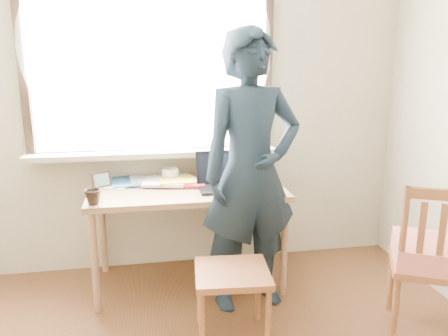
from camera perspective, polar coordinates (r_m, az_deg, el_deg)
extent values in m
cube|color=#B8AF94|center=(3.36, -5.91, 8.55)|extent=(3.50, 0.02, 2.60)
cube|color=white|center=(3.32, -9.55, 13.57)|extent=(1.70, 0.01, 1.30)
cube|color=black|center=(3.37, -9.10, 1.95)|extent=(1.82, 0.06, 0.06)
cube|color=black|center=(3.41, -24.88, 12.53)|extent=(0.06, 0.06, 1.30)
cube|color=black|center=(3.44, 5.72, 13.68)|extent=(0.06, 0.06, 1.30)
cube|color=#B8AF94|center=(3.30, -9.08, 1.88)|extent=(1.85, 0.20, 0.04)
cube|color=white|center=(3.25, -9.60, 15.34)|extent=(1.95, 0.02, 1.65)
cube|color=#8C6646|center=(3.11, -4.77, -2.96)|extent=(1.36, 0.68, 0.04)
cylinder|color=#8C6646|center=(2.97, -16.51, -11.80)|extent=(0.05, 0.05, 0.69)
cylinder|color=#8C6646|center=(3.50, -15.54, -7.77)|extent=(0.05, 0.05, 0.69)
cylinder|color=#8C6646|center=(3.09, 7.85, -10.36)|extent=(0.05, 0.05, 0.69)
cylinder|color=#8C6646|center=(3.60, 4.99, -6.71)|extent=(0.05, 0.05, 0.69)
cube|color=black|center=(3.05, 0.10, -2.63)|extent=(0.37, 0.27, 0.02)
cube|color=black|center=(3.14, -0.39, 0.08)|extent=(0.36, 0.09, 0.24)
cube|color=black|center=(3.14, -0.39, 0.08)|extent=(0.32, 0.07, 0.20)
cube|color=black|center=(3.04, 0.14, -2.63)|extent=(0.32, 0.16, 0.00)
imported|color=white|center=(3.28, -7.00, -0.88)|extent=(0.15, 0.15, 0.10)
imported|color=black|center=(2.84, -16.73, -3.66)|extent=(0.11, 0.11, 0.10)
ellipsoid|color=black|center=(3.08, 4.01, -2.40)|extent=(0.09, 0.06, 0.03)
cube|color=white|center=(3.25, -13.59, -2.12)|extent=(0.26, 0.28, 0.01)
cube|color=white|center=(3.37, -4.87, -1.17)|extent=(0.28, 0.33, 0.01)
cube|color=gold|center=(3.30, -8.06, -1.40)|extent=(0.31, 0.27, 0.02)
cube|color=gold|center=(3.21, -11.98, -1.95)|extent=(0.36, 0.32, 0.01)
cube|color=maroon|center=(3.22, -8.67, -1.78)|extent=(0.28, 0.30, 0.01)
cube|color=gold|center=(3.35, -5.83, -0.91)|extent=(0.24, 0.30, 0.01)
cube|color=gold|center=(3.35, -12.67, -1.07)|extent=(0.23, 0.31, 0.02)
imported|color=white|center=(3.31, -12.17, -1.58)|extent=(0.24, 0.30, 0.03)
imported|color=white|center=(3.37, 2.17, -1.07)|extent=(0.30, 0.31, 0.02)
cube|color=black|center=(3.19, -15.76, -1.62)|extent=(0.13, 0.09, 0.11)
cube|color=#3F6B2F|center=(3.19, -15.76, -1.62)|extent=(0.10, 0.06, 0.08)
cube|color=brown|center=(2.58, 1.07, -13.58)|extent=(0.46, 0.44, 0.04)
cylinder|color=brown|center=(2.53, -2.88, -19.89)|extent=(0.03, 0.03, 0.39)
cylinder|color=brown|center=(2.82, -3.18, -16.02)|extent=(0.03, 0.03, 0.39)
cylinder|color=brown|center=(2.56, 5.79, -19.41)|extent=(0.03, 0.03, 0.39)
cylinder|color=brown|center=(2.85, 4.45, -15.68)|extent=(0.03, 0.03, 0.39)
cube|color=brown|center=(2.90, 25.37, -11.42)|extent=(0.58, 0.57, 0.04)
cylinder|color=brown|center=(3.13, 20.95, -13.67)|extent=(0.04, 0.04, 0.41)
cylinder|color=brown|center=(2.81, 21.45, -16.94)|extent=(0.04, 0.04, 0.41)
cylinder|color=brown|center=(2.60, 22.40, -7.56)|extent=(0.04, 0.04, 0.50)
cube|color=brown|center=(2.56, 27.07, -3.16)|extent=(0.37, 0.21, 0.06)
cube|color=brown|center=(2.64, 26.48, -8.37)|extent=(0.04, 0.03, 0.40)
cube|color=brown|center=(2.62, 24.31, -8.28)|extent=(0.04, 0.03, 0.40)
cube|color=red|center=(2.86, 25.55, -9.88)|extent=(0.56, 0.56, 0.13)
imported|color=black|center=(2.80, 3.57, -0.60)|extent=(0.72, 0.53, 1.81)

